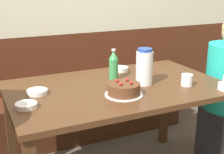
{
  "coord_description": "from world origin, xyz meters",
  "views": [
    {
      "loc": [
        -0.88,
        -1.79,
        1.46
      ],
      "look_at": [
        -0.02,
        0.05,
        0.83
      ],
      "focal_mm": 50.0,
      "sensor_mm": 36.0,
      "label": 1
    }
  ],
  "objects_px": {
    "bench_seat": "(79,115)",
    "glass_water_tall": "(187,80)",
    "water_pitcher": "(144,67)",
    "bowl_soup_white": "(37,92)",
    "bowl_rice_small": "(26,105)",
    "bowl_side_dish": "(120,69)",
    "soju_bottle": "(114,65)",
    "birthday_cake": "(124,89)"
  },
  "relations": [
    {
      "from": "water_pitcher",
      "to": "bowl_soup_white",
      "type": "xyz_separation_m",
      "value": [
        -0.71,
        0.11,
        -0.11
      ]
    },
    {
      "from": "birthday_cake",
      "to": "water_pitcher",
      "type": "relative_size",
      "value": 0.95
    },
    {
      "from": "soju_bottle",
      "to": "bowl_rice_small",
      "type": "relative_size",
      "value": 1.81
    },
    {
      "from": "bowl_side_dish",
      "to": "glass_water_tall",
      "type": "height_order",
      "value": "glass_water_tall"
    },
    {
      "from": "birthday_cake",
      "to": "bowl_side_dish",
      "type": "bearing_deg",
      "value": 65.9
    },
    {
      "from": "glass_water_tall",
      "to": "bowl_rice_small",
      "type": "bearing_deg",
      "value": 176.37
    },
    {
      "from": "bowl_soup_white",
      "to": "glass_water_tall",
      "type": "distance_m",
      "value": 0.99
    },
    {
      "from": "bowl_rice_small",
      "to": "bowl_side_dish",
      "type": "height_order",
      "value": "same"
    },
    {
      "from": "water_pitcher",
      "to": "glass_water_tall",
      "type": "distance_m",
      "value": 0.3
    },
    {
      "from": "birthday_cake",
      "to": "bowl_side_dish",
      "type": "height_order",
      "value": "birthday_cake"
    },
    {
      "from": "bowl_soup_white",
      "to": "bowl_rice_small",
      "type": "bearing_deg",
      "value": -117.76
    },
    {
      "from": "water_pitcher",
      "to": "bowl_side_dish",
      "type": "xyz_separation_m",
      "value": [
        0.0,
        0.37,
        -0.11
      ]
    },
    {
      "from": "birthday_cake",
      "to": "water_pitcher",
      "type": "bearing_deg",
      "value": 30.91
    },
    {
      "from": "bench_seat",
      "to": "glass_water_tall",
      "type": "distance_m",
      "value": 1.26
    },
    {
      "from": "bench_seat",
      "to": "glass_water_tall",
      "type": "bearing_deg",
      "value": -67.5
    },
    {
      "from": "bench_seat",
      "to": "bowl_soup_white",
      "type": "bearing_deg",
      "value": -124.69
    },
    {
      "from": "water_pitcher",
      "to": "bowl_soup_white",
      "type": "bearing_deg",
      "value": 170.94
    },
    {
      "from": "bench_seat",
      "to": "soju_bottle",
      "type": "relative_size",
      "value": 9.37
    },
    {
      "from": "water_pitcher",
      "to": "bowl_soup_white",
      "type": "height_order",
      "value": "water_pitcher"
    },
    {
      "from": "birthday_cake",
      "to": "bench_seat",
      "type": "bearing_deg",
      "value": 87.46
    },
    {
      "from": "bench_seat",
      "to": "bowl_rice_small",
      "type": "distance_m",
      "value": 1.28
    },
    {
      "from": "water_pitcher",
      "to": "birthday_cake",
      "type": "bearing_deg",
      "value": -149.09
    },
    {
      "from": "soju_bottle",
      "to": "glass_water_tall",
      "type": "xyz_separation_m",
      "value": [
        0.38,
        -0.34,
        -0.07
      ]
    },
    {
      "from": "soju_bottle",
      "to": "glass_water_tall",
      "type": "bearing_deg",
      "value": -41.83
    },
    {
      "from": "bench_seat",
      "to": "water_pitcher",
      "type": "bearing_deg",
      "value": -78.38
    },
    {
      "from": "water_pitcher",
      "to": "soju_bottle",
      "type": "xyz_separation_m",
      "value": [
        -0.14,
        0.19,
        -0.02
      ]
    },
    {
      "from": "bowl_soup_white",
      "to": "bowl_rice_small",
      "type": "distance_m",
      "value": 0.22
    },
    {
      "from": "bowl_rice_small",
      "to": "bowl_side_dish",
      "type": "distance_m",
      "value": 0.93
    },
    {
      "from": "soju_bottle",
      "to": "bowl_rice_small",
      "type": "xyz_separation_m",
      "value": [
        -0.67,
        -0.28,
        -0.09
      ]
    },
    {
      "from": "soju_bottle",
      "to": "bowl_soup_white",
      "type": "xyz_separation_m",
      "value": [
        -0.57,
        -0.08,
        -0.09
      ]
    },
    {
      "from": "bowl_soup_white",
      "to": "bench_seat",
      "type": "bearing_deg",
      "value": 55.31
    },
    {
      "from": "bench_seat",
      "to": "water_pitcher",
      "type": "xyz_separation_m",
      "value": [
        0.18,
        -0.87,
        0.68
      ]
    },
    {
      "from": "bowl_rice_small",
      "to": "bowl_side_dish",
      "type": "bearing_deg",
      "value": 29.16
    },
    {
      "from": "bowl_side_dish",
      "to": "glass_water_tall",
      "type": "bearing_deg",
      "value": -64.75
    },
    {
      "from": "bench_seat",
      "to": "glass_water_tall",
      "type": "xyz_separation_m",
      "value": [
        0.43,
        -1.03,
        0.59
      ]
    },
    {
      "from": "water_pitcher",
      "to": "bowl_rice_small",
      "type": "bearing_deg",
      "value": -174.05
    },
    {
      "from": "soju_bottle",
      "to": "glass_water_tall",
      "type": "height_order",
      "value": "soju_bottle"
    },
    {
      "from": "bench_seat",
      "to": "glass_water_tall",
      "type": "height_order",
      "value": "glass_water_tall"
    },
    {
      "from": "soju_bottle",
      "to": "bowl_rice_small",
      "type": "height_order",
      "value": "soju_bottle"
    },
    {
      "from": "bench_seat",
      "to": "bowl_side_dish",
      "type": "distance_m",
      "value": 0.78
    },
    {
      "from": "bench_seat",
      "to": "bowl_soup_white",
      "type": "distance_m",
      "value": 1.09
    },
    {
      "from": "birthday_cake",
      "to": "glass_water_tall",
      "type": "bearing_deg",
      "value": -2.07
    }
  ]
}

